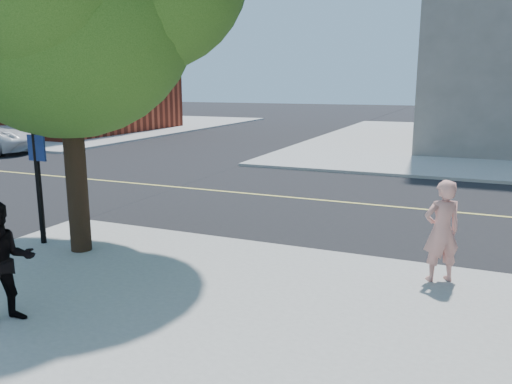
% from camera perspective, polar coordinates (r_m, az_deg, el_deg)
% --- Properties ---
extents(ground, '(140.00, 140.00, 0.00)m').
position_cam_1_polar(ground, '(12.00, -15.85, -3.86)').
color(ground, black).
rests_on(ground, ground).
extents(road_ew, '(140.00, 9.00, 0.01)m').
position_cam_1_polar(road_ew, '(15.64, -5.57, 0.23)').
color(road_ew, black).
rests_on(road_ew, ground).
extents(sidewalk_nw, '(26.00, 25.00, 0.12)m').
position_cam_1_polar(sidewalk_nw, '(43.09, -22.09, 7.01)').
color(sidewalk_nw, '#9C9C99').
rests_on(sidewalk_nw, ground).
extents(church, '(15.20, 12.00, 14.40)m').
position_cam_1_polar(church, '(38.59, -23.45, 17.04)').
color(church, maroon).
rests_on(church, sidewalk_nw).
extents(man_on_phone, '(0.71, 0.64, 1.63)m').
position_cam_1_polar(man_on_phone, '(8.50, 20.05, -4.12)').
color(man_on_phone, '#D69186').
rests_on(man_on_phone, sidewalk_se).
extents(pedestrian, '(0.95, 1.00, 1.62)m').
position_cam_1_polar(pedestrian, '(7.37, -26.45, -7.16)').
color(pedestrian, black).
rests_on(pedestrian, sidewalk_se).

